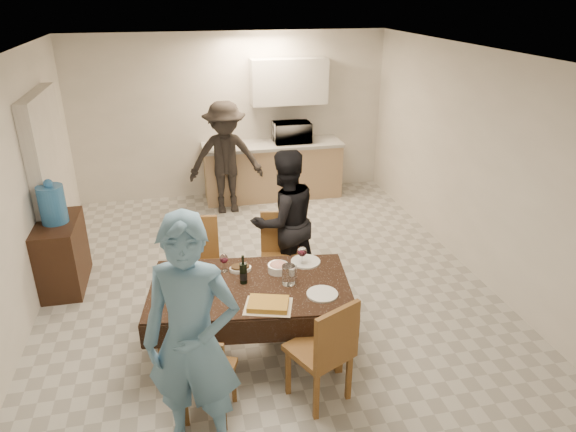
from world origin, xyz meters
The scene contains 33 objects.
floor centered at (0.00, 0.00, 0.00)m, with size 5.00×6.00×0.02m, color beige.
ceiling centered at (0.00, 0.00, 2.60)m, with size 5.00×6.00×0.02m, color white.
wall_back centered at (0.00, 3.00, 1.30)m, with size 5.00×0.02×2.60m, color beige.
wall_front centered at (0.00, -3.00, 1.30)m, with size 5.00×0.02×2.60m, color beige.
wall_left centered at (-2.50, 0.00, 1.30)m, with size 0.02×6.00×2.60m, color beige.
wall_right centered at (2.50, 0.00, 1.30)m, with size 0.02×6.00×2.60m, color beige.
stub_partition centered at (-2.42, 1.20, 1.05)m, with size 0.15×1.40×2.10m, color silver.
kitchen_base_cabinet centered at (0.60, 2.68, 0.43)m, with size 2.20×0.60×0.86m, color #9F875F.
kitchen_worktop centered at (0.60, 2.68, 0.89)m, with size 2.24×0.64×0.05m, color #A5A4A0.
upper_cabinet centered at (0.90, 2.82, 1.85)m, with size 1.20×0.34×0.70m, color silver.
dining_table centered at (-0.35, -1.17, 0.67)m, with size 1.93×1.28×0.71m.
chair_near_left centered at (-0.80, -2.00, 0.51)m, with size 0.49×0.50×0.45m.
chair_near_right centered at (0.10, -2.01, 0.60)m, with size 0.59×0.61×0.53m.
chair_far_left centered at (-0.80, -0.51, 0.62)m, with size 0.51×0.51×0.55m.
chair_far_right centered at (0.10, -0.51, 0.60)m, with size 0.53×0.53×0.53m.
console centered at (-2.28, 0.44, 0.40)m, with size 0.44×0.87×0.81m, color #321D10.
water_jug centered at (-2.28, 0.44, 1.02)m, with size 0.28×0.28×0.42m, color #357BC4.
wine_bottle centered at (-0.40, -1.12, 0.85)m, with size 0.07×0.07×0.28m, color black, non-canonical shape.
water_pitcher centered at (0.00, -1.22, 0.80)m, with size 0.12×0.12×0.18m, color white.
savoury_tart centered at (-0.25, -1.55, 0.73)m, with size 0.40×0.30×0.05m, color gold.
salad_bowl centered at (-0.05, -0.99, 0.74)m, with size 0.20×0.20×0.08m, color silver.
mushroom_dish centered at (-0.40, -0.89, 0.72)m, with size 0.19×0.19×0.03m, color silver.
wine_glass_a centered at (-0.90, -1.42, 0.79)m, with size 0.08×0.08×0.17m, color white, non-canonical shape.
wine_glass_b centered at (0.20, -0.92, 0.81)m, with size 0.09×0.09×0.21m, color white, non-canonical shape.
wine_glass_c centered at (-0.55, -0.87, 0.80)m, with size 0.08×0.08×0.18m, color white, non-canonical shape.
plate_near_left centered at (-0.95, -1.47, 0.71)m, with size 0.26×0.26×0.02m, color silver.
plate_near_right centered at (0.25, -1.47, 0.71)m, with size 0.28×0.28×0.02m, color silver.
plate_far_left centered at (-0.95, -0.87, 0.71)m, with size 0.24×0.24×0.01m, color silver.
plate_far_right centered at (0.25, -0.87, 0.71)m, with size 0.29×0.29×0.02m, color silver.
microwave centered at (0.92, 2.68, 1.07)m, with size 0.59×0.40×0.32m, color silver.
person_near centered at (-0.90, -2.22, 0.95)m, with size 0.69×0.45×1.90m, color #5F91B7.
person_far centered at (0.20, -0.12, 0.82)m, with size 0.80×0.62×1.64m, color black.
person_kitchen centered at (-0.20, 2.23, 0.85)m, with size 1.10×0.63×1.71m, color black.
Camera 1 is at (-0.87, -5.16, 3.18)m, focal length 32.00 mm.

